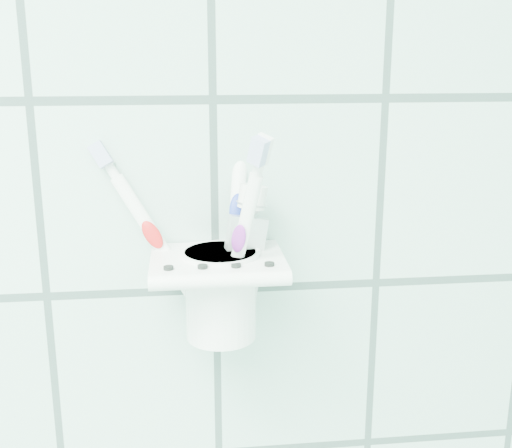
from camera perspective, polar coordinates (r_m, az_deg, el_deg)
holder_bracket at (r=0.59m, az=-3.46°, el=-3.60°), size 0.12×0.10×0.04m
cup at (r=0.61m, az=-3.15°, el=-5.90°), size 0.07×0.07×0.09m
toothbrush_pink at (r=0.59m, az=-4.09°, el=0.09°), size 0.10×0.05×0.20m
toothbrush_blue at (r=0.57m, az=-2.51°, el=0.76°), size 0.03×0.08×0.22m
toothbrush_orange at (r=0.60m, az=-3.16°, el=0.15°), size 0.05×0.07×0.20m
toothpaste_tube at (r=0.60m, az=-2.22°, el=-2.10°), size 0.05×0.04×0.14m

